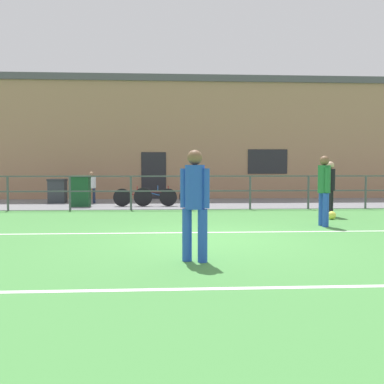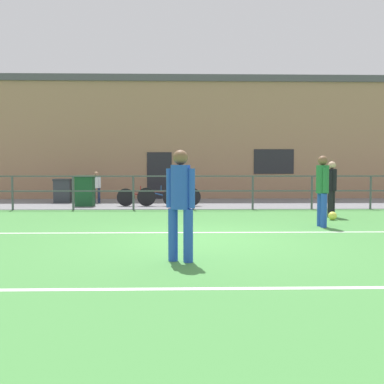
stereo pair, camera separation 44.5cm
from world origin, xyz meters
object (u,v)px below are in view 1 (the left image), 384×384
object	(u,v)px
player_striker	(324,186)
bicycle_parked_1	(145,197)
spectator_child	(92,185)
trash_bin_1	(81,191)
player_winger	(195,198)
bicycle_parked_0	(166,197)
player_goalkeeper	(330,185)
trash_bin_0	(57,191)
soccer_ball_match	(332,215)

from	to	relation	value
player_striker	bicycle_parked_1	world-z (taller)	player_striker
spectator_child	trash_bin_1	bearing A→B (deg)	74.49
player_winger	bicycle_parked_0	world-z (taller)	player_winger
bicycle_parked_1	trash_bin_1	world-z (taller)	trash_bin_1
player_winger	trash_bin_1	world-z (taller)	player_winger
player_goalkeeper	spectator_child	xyz separation A→B (m)	(-7.62, 4.97, -0.18)
bicycle_parked_0	trash_bin_0	size ratio (longest dim) A/B	2.43
player_goalkeeper	trash_bin_1	world-z (taller)	player_goalkeeper
spectator_child	trash_bin_0	size ratio (longest dim) A/B	1.30
player_goalkeeper	player_winger	bearing A→B (deg)	-1.52
player_winger	soccer_ball_match	size ratio (longest dim) A/B	7.37
spectator_child	player_goalkeeper	bearing A→B (deg)	137.51
bicycle_parked_0	trash_bin_0	distance (m)	4.60
player_striker	spectator_child	distance (m)	9.67
player_striker	trash_bin_1	bearing A→B (deg)	-130.40
spectator_child	trash_bin_0	bearing A→B (deg)	-19.18
player_winger	trash_bin_1	xyz separation A→B (m)	(-3.49, 9.36, -0.37)
player_goalkeeper	trash_bin_0	xyz separation A→B (m)	(-8.99, 5.21, -0.40)
player_striker	trash_bin_1	size ratio (longest dim) A/B	1.53
trash_bin_1	soccer_ball_match	bearing A→B (deg)	-29.37
player_goalkeeper	trash_bin_0	world-z (taller)	player_goalkeeper
bicycle_parked_1	trash_bin_1	xyz separation A→B (m)	(-2.30, 0.09, 0.22)
player_goalkeeper	spectator_child	bearing A→B (deg)	-88.15
spectator_child	bicycle_parked_1	xyz separation A→B (m)	(2.15, -1.48, -0.37)
player_striker	bicycle_parked_0	xyz separation A→B (m)	(-3.81, 5.49, -0.59)
player_goalkeeper	bicycle_parked_1	distance (m)	6.50
player_winger	bicycle_parked_1	bearing A→B (deg)	120.60
player_winger	spectator_child	world-z (taller)	player_winger
bicycle_parked_0	spectator_child	bearing A→B (deg)	152.91
player_winger	bicycle_parked_0	xyz separation A→B (m)	(-0.45, 9.27, -0.58)
trash_bin_1	player_winger	bearing A→B (deg)	-69.56
trash_bin_0	player_striker	bearing A→B (deg)	-41.78
player_winger	player_striker	bearing A→B (deg)	71.63
trash_bin_1	trash_bin_0	bearing A→B (deg)	126.96
spectator_child	bicycle_parked_0	size ratio (longest dim) A/B	0.54
player_goalkeeper	player_striker	bearing A→B (deg)	10.42
spectator_child	bicycle_parked_1	world-z (taller)	spectator_child
player_striker	soccer_ball_match	world-z (taller)	player_striker
soccer_ball_match	trash_bin_1	world-z (taller)	trash_bin_1
soccer_ball_match	trash_bin_0	distance (m)	10.58
player_goalkeeper	trash_bin_1	bearing A→B (deg)	-79.80
bicycle_parked_0	player_winger	bearing A→B (deg)	-87.24
player_winger	trash_bin_0	bearing A→B (deg)	136.51
player_goalkeeper	bicycle_parked_0	size ratio (longest dim) A/B	0.69
player_goalkeeper	trash_bin_0	distance (m)	10.39
trash_bin_0	trash_bin_1	distance (m)	2.03
spectator_child	bicycle_parked_1	bearing A→B (deg)	136.15
player_striker	bicycle_parked_0	distance (m)	6.71
soccer_ball_match	trash_bin_0	bearing A→B (deg)	146.21
soccer_ball_match	player_winger	bearing A→B (deg)	-128.64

